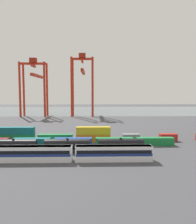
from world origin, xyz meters
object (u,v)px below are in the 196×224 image
object	(u,v)px
shipping_container_11	(55,138)
gantry_crane_central	(83,78)
freight_tank_row	(40,146)
gantry_crane_west	(35,81)
shipping_container_3	(32,142)
passenger_train	(33,153)
shipping_container_5	(114,142)

from	to	relation	value
shipping_container_11	gantry_crane_central	size ratio (longest dim) A/B	0.27
freight_tank_row	gantry_crane_west	bearing A→B (deg)	104.55
shipping_container_3	shipping_container_11	distance (m)	9.39
passenger_train	freight_tank_row	distance (m)	8.26
shipping_container_5	gantry_crane_west	world-z (taller)	gantry_crane_west
passenger_train	gantry_crane_west	size ratio (longest dim) A/B	1.44
freight_tank_row	gantry_crane_central	xyz separation A→B (m)	(7.78, 105.63, 25.74)
shipping_container_11	shipping_container_5	bearing A→B (deg)	-18.27
freight_tank_row	shipping_container_5	xyz separation A→B (m)	(22.13, 8.25, -0.68)
shipping_container_5	shipping_container_3	bearing A→B (deg)	180.00
gantry_crane_west	shipping_container_5	bearing A→B (deg)	-63.05
gantry_crane_west	gantry_crane_central	size ratio (longest dim) A/B	0.92
freight_tank_row	shipping_container_3	size ratio (longest dim) A/B	4.92
passenger_train	freight_tank_row	xyz separation A→B (m)	(-0.05, 8.26, -0.17)
passenger_train	gantry_crane_west	world-z (taller)	gantry_crane_west
shipping_container_3	gantry_crane_central	distance (m)	101.66
shipping_container_5	gantry_crane_central	world-z (taller)	gantry_crane_central
shipping_container_3	shipping_container_5	xyz separation A→B (m)	(26.82, 0.00, 0.00)
shipping_container_3	gantry_crane_west	world-z (taller)	gantry_crane_west
shipping_container_11	gantry_crane_central	world-z (taller)	gantry_crane_central
freight_tank_row	shipping_container_11	size ratio (longest dim) A/B	4.92
passenger_train	freight_tank_row	size ratio (longest dim) A/B	1.01
gantry_crane_west	shipping_container_11	bearing A→B (deg)	-72.09
passenger_train	gantry_crane_central	size ratio (longest dim) A/B	1.33
shipping_container_5	gantry_crane_west	size ratio (longest dim) A/B	0.29
shipping_container_5	passenger_train	bearing A→B (deg)	-143.21
shipping_container_11	gantry_crane_west	xyz separation A→B (m)	(-29.36, 90.81, 24.38)
freight_tank_row	shipping_container_3	distance (m)	9.52
shipping_container_3	shipping_container_5	distance (m)	26.82
freight_tank_row	shipping_container_11	bearing A→B (deg)	82.69
freight_tank_row	shipping_container_5	distance (m)	23.63
passenger_train	gantry_crane_west	bearing A→B (deg)	103.56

